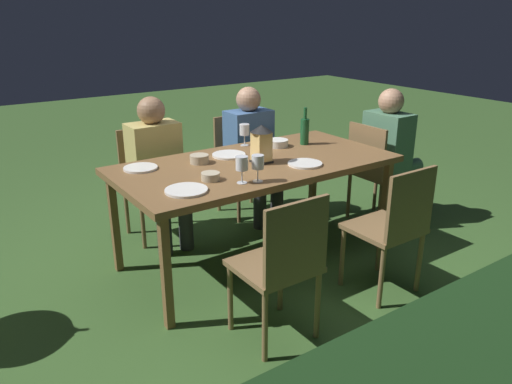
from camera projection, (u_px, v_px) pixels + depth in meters
The scene contains 22 objects.
ground_plane at pixel (256, 258), 3.72m from camera, with size 16.00×16.00×0.00m, color #385B28.
dining_table at pixel (256, 169), 3.48m from camera, with size 1.95×0.97×0.76m.
chair_side_right_b at pixel (282, 263), 2.64m from camera, with size 0.42×0.40×0.87m.
chair_side_left_b at pixel (150, 177), 4.00m from camera, with size 0.42×0.40×0.87m.
person_in_mustard at pixel (158, 165), 3.80m from camera, with size 0.38×0.47×1.15m.
chair_head_near at pixel (374, 169), 4.21m from camera, with size 0.40×0.42×0.87m.
person_in_green at pixel (392, 148), 4.26m from camera, with size 0.48×0.38×1.15m.
chair_side_right_a at pixel (393, 225), 3.11m from camera, with size 0.42×0.40×0.87m.
chair_side_left_a at pixel (241, 159), 4.47m from camera, with size 0.42×0.40×0.87m.
person_in_blue at pixel (253, 148), 4.26m from camera, with size 0.38×0.47×1.15m.
lantern_centerpiece at pixel (261, 142), 3.39m from camera, with size 0.15×0.15×0.27m.
green_bottle_on_table at pixel (305, 131), 3.87m from camera, with size 0.07×0.07×0.29m.
wine_glass_a at pixel (244, 131), 3.83m from camera, with size 0.08×0.08×0.17m.
wine_glass_b at pixel (242, 165), 2.99m from camera, with size 0.08×0.08×0.17m.
wine_glass_c at pixel (258, 163), 3.02m from camera, with size 0.08×0.08×0.17m.
plate_a at pixel (229, 155), 3.59m from camera, with size 0.24×0.24×0.01m, color white.
plate_b at pixel (140, 168), 3.29m from camera, with size 0.22×0.22×0.01m, color white.
plate_c at pixel (186, 190), 2.89m from camera, with size 0.25×0.25×0.01m, color white.
plate_d at pixel (305, 164), 3.39m from camera, with size 0.24×0.24×0.01m, color white.
bowl_olives at pixel (211, 176), 3.07m from camera, with size 0.12×0.12×0.05m.
bowl_bread at pixel (277, 143), 3.83m from camera, with size 0.17×0.17×0.05m.
bowl_salad at pixel (199, 159), 3.42m from camera, with size 0.13×0.13×0.06m.
Camera 1 is at (1.89, 2.73, 1.75)m, focal length 34.83 mm.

